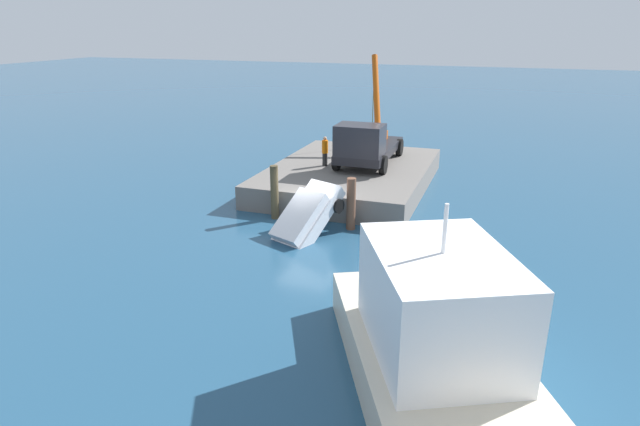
{
  "coord_description": "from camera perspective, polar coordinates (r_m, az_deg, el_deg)",
  "views": [
    {
      "loc": [
        21.45,
        8.11,
        8.8
      ],
      "look_at": [
        -0.04,
        0.56,
        0.73
      ],
      "focal_mm": 30.26,
      "sensor_mm": 36.0,
      "label": 1
    }
  ],
  "objects": [
    {
      "name": "piling_mid",
      "position": [
        23.98,
        3.3,
        0.97
      ],
      "size": [
        0.41,
        0.41,
        2.37
      ],
      "primitive_type": "cylinder",
      "color": "brown",
      "rests_on": "ground"
    },
    {
      "name": "ground",
      "position": [
        24.57,
        -1.26,
        -1.48
      ],
      "size": [
        200.0,
        200.0,
        0.0
      ],
      "primitive_type": "plane",
      "color": "navy"
    },
    {
      "name": "piling_near",
      "position": [
        25.33,
        -4.83,
        2.19
      ],
      "size": [
        0.38,
        0.38,
        2.57
      ],
      "primitive_type": "cylinder",
      "color": "#4D422C",
      "rests_on": "ground"
    },
    {
      "name": "crane_truck",
      "position": [
        30.19,
        4.93,
        7.35
      ],
      "size": [
        7.88,
        2.91,
        5.75
      ],
      "color": "black",
      "rests_on": "dock"
    },
    {
      "name": "moored_yacht",
      "position": [
        12.97,
        14.64,
        -20.52
      ],
      "size": [
        12.13,
        8.56,
        6.77
      ],
      "color": "beige",
      "rests_on": "ground"
    },
    {
      "name": "salvaged_car",
      "position": [
        23.17,
        -2.02,
        -1.24
      ],
      "size": [
        4.28,
        3.12,
        3.37
      ],
      "color": "silver",
      "rests_on": "ground"
    },
    {
      "name": "dock_worker",
      "position": [
        30.14,
        0.53,
        6.57
      ],
      "size": [
        0.34,
        0.34,
        1.65
      ],
      "color": "#282828",
      "rests_on": "dock"
    },
    {
      "name": "dock",
      "position": [
        30.55,
        3.25,
        3.93
      ],
      "size": [
        11.7,
        8.38,
        1.21
      ],
      "primitive_type": "cube",
      "color": "slate",
      "rests_on": "ground"
    }
  ]
}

